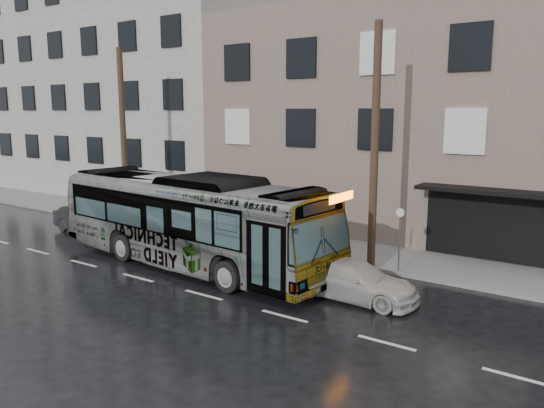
# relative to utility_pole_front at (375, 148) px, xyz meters

# --- Properties ---
(ground) EXTENTS (120.00, 120.00, 0.00)m
(ground) POSITION_rel_utility_pole_front_xyz_m (-6.50, -3.30, -4.65)
(ground) COLOR black
(ground) RESTS_ON ground
(sidewalk) EXTENTS (90.00, 3.60, 0.15)m
(sidewalk) POSITION_rel_utility_pole_front_xyz_m (-6.50, 1.60, -4.58)
(sidewalk) COLOR gray
(sidewalk) RESTS_ON ground
(building_taupe) EXTENTS (20.00, 12.00, 11.00)m
(building_taupe) POSITION_rel_utility_pole_front_xyz_m (-1.50, 9.40, 0.85)
(building_taupe) COLOR gray
(building_taupe) RESTS_ON ground
(building_grey) EXTENTS (26.00, 15.00, 16.00)m
(building_grey) POSITION_rel_utility_pole_front_xyz_m (-24.50, 10.90, 3.35)
(building_grey) COLOR beige
(building_grey) RESTS_ON ground
(utility_pole_front) EXTENTS (0.30, 0.30, 9.00)m
(utility_pole_front) POSITION_rel_utility_pole_front_xyz_m (0.00, 0.00, 0.00)
(utility_pole_front) COLOR #4B3825
(utility_pole_front) RESTS_ON sidewalk
(utility_pole_rear) EXTENTS (0.30, 0.30, 9.00)m
(utility_pole_rear) POSITION_rel_utility_pole_front_xyz_m (-14.00, 0.00, 0.00)
(utility_pole_rear) COLOR #4B3825
(utility_pole_rear) RESTS_ON sidewalk
(sign_post) EXTENTS (0.06, 0.06, 2.40)m
(sign_post) POSITION_rel_utility_pole_front_xyz_m (1.10, 0.00, -3.30)
(sign_post) COLOR slate
(sign_post) RESTS_ON sidewalk
(bus) EXTENTS (13.12, 4.15, 3.59)m
(bus) POSITION_rel_utility_pole_front_xyz_m (-6.08, -3.51, -2.85)
(bus) COLOR #B2B2B2
(bus) RESTS_ON ground
(white_sedan) EXTENTS (4.26, 1.76, 1.23)m
(white_sedan) POSITION_rel_utility_pole_front_xyz_m (0.88, -3.26, -4.03)
(white_sedan) COLOR beige
(white_sedan) RESTS_ON ground
(dark_sedan) EXTENTS (4.41, 1.86, 1.42)m
(dark_sedan) POSITION_rel_utility_pole_front_xyz_m (-14.02, -2.35, -3.94)
(dark_sedan) COLOR black
(dark_sedan) RESTS_ON ground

